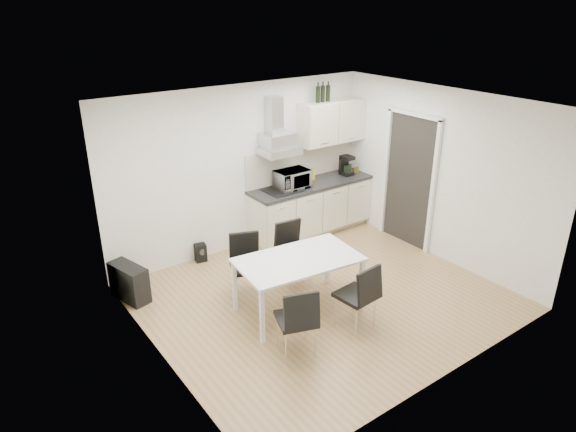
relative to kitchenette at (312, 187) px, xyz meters
The scene contains 15 objects.
ground 2.26m from the kitchenette, 124.50° to the right, with size 4.50×4.50×0.00m, color tan.
wall_back 1.31m from the kitchenette, 167.45° to the left, with size 4.50×0.10×2.60m, color white.
wall_front 3.95m from the kitchenette, 107.70° to the right, with size 4.50×0.10×2.60m, color white.
wall_left 3.88m from the kitchenette, 153.25° to the right, with size 0.10×4.00×2.60m, color white.
wall_right 2.09m from the kitchenette, 58.62° to the right, with size 0.10×4.00×2.60m, color white.
ceiling 2.75m from the kitchenette, 124.50° to the right, with size 4.50×4.50×0.00m, color white.
doorway 1.58m from the kitchenette, 49.33° to the right, with size 0.08×1.04×2.10m, color white.
kitchenette is the anchor object (origin of this frame).
dining_table 2.43m from the kitchenette, 132.33° to the right, with size 1.61×1.03×0.75m.
chair_far_left 2.31m from the kitchenette, 150.42° to the right, with size 0.44×0.50×0.88m, color black, non-canonical shape.
chair_far_right 1.75m from the kitchenette, 136.39° to the right, with size 0.44×0.50×0.88m, color black, non-canonical shape.
chair_near_left 3.32m from the kitchenette, 131.30° to the right, with size 0.44×0.50×0.88m, color black, non-canonical shape.
chair_near_right 2.84m from the kitchenette, 117.36° to the right, with size 0.44×0.50×0.88m, color black, non-canonical shape.
guitar_amp 3.36m from the kitchenette, behind, with size 0.40×0.64×0.50m.
floor_speaker 2.16m from the kitchenette, behind, with size 0.17×0.15×0.28m, color black.
Camera 1 is at (-3.87, -4.58, 3.77)m, focal length 32.00 mm.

